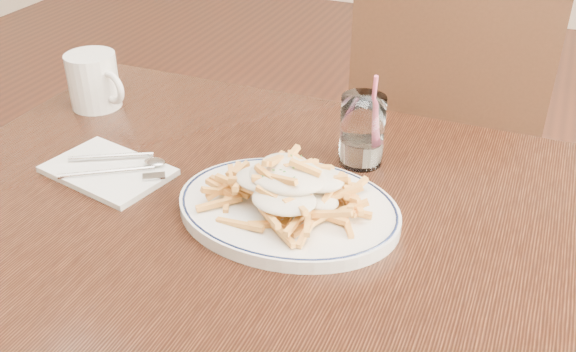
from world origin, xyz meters
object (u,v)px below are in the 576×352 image
at_px(coffee_mug, 94,81).
at_px(fries_plate, 288,209).
at_px(table, 281,248).
at_px(water_glass, 362,135).
at_px(loaded_fries, 288,183).
at_px(chair_far, 441,128).

bearing_deg(coffee_mug, fries_plate, -22.10).
distance_m(table, water_glass, 0.24).
distance_m(loaded_fries, water_glass, 0.20).
distance_m(fries_plate, water_glass, 0.21).
bearing_deg(loaded_fries, water_glass, 74.89).
relative_size(table, chair_far, 1.23).
bearing_deg(fries_plate, water_glass, 74.89).
bearing_deg(loaded_fries, fries_plate, 161.57).
bearing_deg(fries_plate, chair_far, 82.34).
xyz_separation_m(table, fries_plate, (0.02, -0.01, 0.09)).
distance_m(table, loaded_fries, 0.14).
distance_m(chair_far, fries_plate, 0.81).
bearing_deg(water_glass, loaded_fries, -105.11).
height_order(fries_plate, loaded_fries, loaded_fries).
relative_size(water_glass, coffee_mug, 1.20).
bearing_deg(water_glass, fries_plate, -105.11).
xyz_separation_m(loaded_fries, coffee_mug, (-0.50, 0.20, -0.00)).
height_order(chair_far, water_glass, chair_far).
distance_m(fries_plate, loaded_fries, 0.05).
height_order(chair_far, loaded_fries, chair_far).
xyz_separation_m(chair_far, water_glass, (-0.05, -0.58, 0.25)).
relative_size(chair_far, loaded_fries, 4.33).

